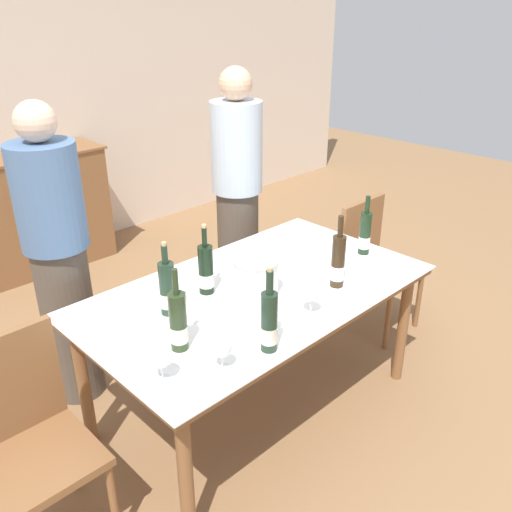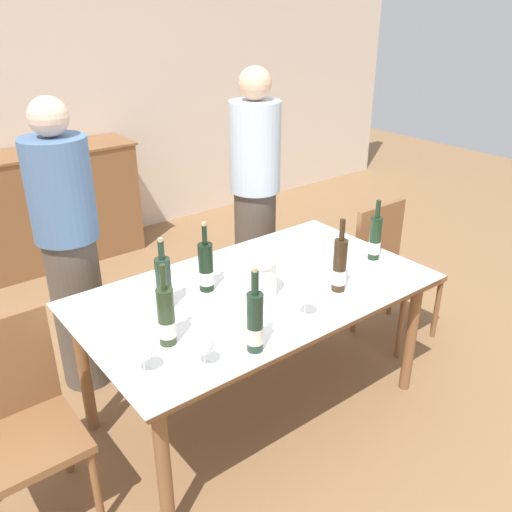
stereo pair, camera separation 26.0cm
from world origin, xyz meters
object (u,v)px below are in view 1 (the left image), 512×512
(chair_left_end, at_px, (25,432))
(person_host, at_px, (59,262))
(wine_glass_3, at_px, (239,252))
(dining_table, at_px, (256,301))
(wine_bottle_3, at_px, (338,262))
(wine_glass_2, at_px, (222,348))
(sideboard_cabinet, at_px, (14,217))
(wine_bottle_0, at_px, (365,234))
(wine_bottle_2, at_px, (178,323))
(wine_glass_0, at_px, (161,358))
(ice_bucket, at_px, (256,276))
(person_guest_left, at_px, (237,198))
(wine_glass_1, at_px, (311,292))
(wine_bottle_1, at_px, (269,323))
(wine_bottle_5, at_px, (206,271))
(wine_bottle_4, at_px, (167,289))
(chair_right_end, at_px, (373,256))

(chair_left_end, bearing_deg, person_host, 53.07)
(wine_glass_3, bearing_deg, dining_table, -112.86)
(wine_bottle_3, relative_size, wine_glass_2, 2.67)
(sideboard_cabinet, height_order, wine_bottle_0, wine_bottle_0)
(dining_table, relative_size, wine_bottle_3, 4.66)
(wine_bottle_2, bearing_deg, wine_glass_0, -145.20)
(wine_glass_3, distance_m, person_host, 0.92)
(ice_bucket, xyz_separation_m, person_guest_left, (0.69, 0.89, 0.00))
(wine_glass_2, distance_m, person_host, 1.17)
(dining_table, height_order, wine_glass_3, wine_glass_3)
(wine_bottle_3, xyz_separation_m, chair_left_end, (-1.47, 0.34, -0.35))
(sideboard_cabinet, height_order, wine_glass_1, sideboard_cabinet)
(wine_bottle_3, bearing_deg, chair_left_end, 166.91)
(wine_glass_2, bearing_deg, wine_glass_0, 152.83)
(chair_left_end, relative_size, person_guest_left, 0.54)
(wine_glass_3, bearing_deg, person_guest_left, 47.97)
(dining_table, height_order, ice_bucket, ice_bucket)
(wine_bottle_1, bearing_deg, person_host, 104.04)
(wine_bottle_5, bearing_deg, wine_glass_0, -143.61)
(wine_bottle_2, xyz_separation_m, wine_bottle_5, (0.38, 0.29, -0.00))
(wine_bottle_3, bearing_deg, wine_glass_1, -164.43)
(wine_bottle_4, relative_size, wine_glass_1, 2.26)
(sideboard_cabinet, distance_m, person_host, 1.77)
(person_guest_left, bearing_deg, wine_glass_2, -134.56)
(sideboard_cabinet, xyz_separation_m, wine_glass_3, (0.32, -2.27, 0.35))
(wine_bottle_0, xyz_separation_m, wine_glass_1, (-0.71, -0.22, -0.01))
(wine_glass_1, bearing_deg, ice_bucket, 100.72)
(wine_glass_3, bearing_deg, wine_bottle_0, -29.16)
(dining_table, distance_m, wine_glass_3, 0.30)
(dining_table, bearing_deg, wine_bottle_2, -166.15)
(wine_glass_2, bearing_deg, wine_bottle_4, 78.44)
(wine_glass_3, bearing_deg, wine_bottle_4, -168.19)
(wine_glass_2, height_order, person_host, person_host)
(ice_bucket, relative_size, wine_glass_1, 1.43)
(ice_bucket, xyz_separation_m, chair_right_end, (1.20, 0.12, -0.34))
(sideboard_cabinet, bearing_deg, chair_right_end, -60.15)
(wine_bottle_5, xyz_separation_m, wine_glass_2, (-0.35, -0.51, -0.02))
(wine_glass_1, bearing_deg, wine_bottle_5, 113.38)
(wine_bottle_0, relative_size, wine_bottle_2, 0.93)
(wine_bottle_3, relative_size, chair_left_end, 0.41)
(wine_bottle_3, xyz_separation_m, chair_right_end, (0.85, 0.34, -0.36))
(wine_bottle_3, xyz_separation_m, wine_bottle_4, (-0.75, 0.37, -0.01))
(wine_glass_2, bearing_deg, wine_bottle_1, -9.53)
(wine_bottle_3, height_order, wine_bottle_5, wine_bottle_3)
(wine_bottle_2, height_order, wine_glass_2, wine_bottle_2)
(wine_bottle_0, distance_m, wine_glass_0, 1.48)
(wine_glass_2, xyz_separation_m, chair_right_end, (1.70, 0.45, -0.33))
(chair_right_end, bearing_deg, wine_bottle_4, 178.78)
(wine_bottle_5, distance_m, wine_glass_2, 0.62)
(wine_bottle_3, bearing_deg, wine_glass_3, 114.11)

